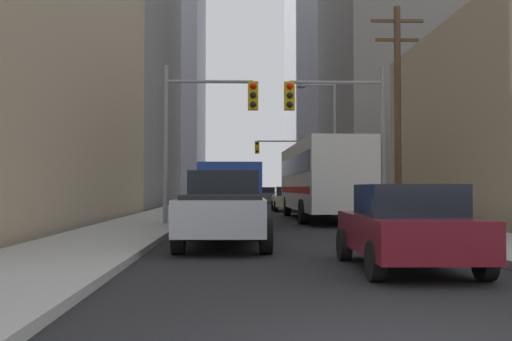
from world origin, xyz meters
TOP-DOWN VIEW (x-y plane):
  - sidewalk_left at (-4.98, 50.00)m, footprint 3.05×160.00m
  - sidewalk_right at (4.98, 50.00)m, footprint 3.05×160.00m
  - city_bus at (2.40, 22.24)m, footprint 2.71×11.54m
  - pickup_truck_silver at (-1.75, 10.21)m, footprint 2.20×5.45m
  - cargo_van_blue at (-1.72, 16.08)m, footprint 2.16×5.27m
  - sedan_maroon at (1.58, 5.69)m, footprint 1.95×4.24m
  - sedan_black at (-1.84, 21.82)m, footprint 1.95×4.25m
  - sedan_beige at (1.81, 32.42)m, footprint 1.95×4.21m
  - sedan_navy at (-1.76, 39.88)m, footprint 1.95×4.22m
  - sedan_grey at (1.84, 54.40)m, footprint 1.96×4.27m
  - traffic_signal_near_left at (-2.57, 17.35)m, footprint 3.52×0.44m
  - traffic_signal_near_right at (2.44, 17.35)m, footprint 3.79×0.44m
  - traffic_signal_far_right at (2.35, 45.79)m, footprint 3.98×0.44m
  - utility_pole_right at (5.28, 19.84)m, footprint 2.20×0.28m
  - street_lamp_right at (3.80, 29.02)m, footprint 2.25×0.32m
  - building_left_mid_office at (-15.79, 46.94)m, footprint 16.72×28.24m
  - building_right_mid_block at (19.65, 50.27)m, footprint 24.30×19.89m
  - building_right_far_highrise at (18.41, 87.21)m, footprint 23.03×21.60m

SIDE VIEW (x-z plane):
  - sidewalk_left at x=-4.98m, z-range 0.00..0.15m
  - sidewalk_right at x=4.98m, z-range 0.00..0.15m
  - sedan_maroon at x=1.58m, z-range 0.01..1.53m
  - sedan_black at x=-1.84m, z-range 0.01..1.53m
  - sedan_beige at x=1.81m, z-range 0.01..1.53m
  - sedan_navy at x=-1.76m, z-range 0.01..1.53m
  - sedan_grey at x=1.84m, z-range 0.01..1.53m
  - pickup_truck_silver at x=-1.75m, z-range -0.02..1.88m
  - cargo_van_blue at x=-1.72m, z-range 0.16..2.42m
  - city_bus at x=2.40m, z-range 0.23..3.63m
  - traffic_signal_near_left at x=-2.57m, z-range 1.03..7.03m
  - traffic_signal_near_right at x=2.44m, z-range 1.04..7.04m
  - traffic_signal_far_right at x=2.35m, z-range 1.05..7.05m
  - street_lamp_right at x=3.80m, z-range 0.77..8.27m
  - utility_pole_right at x=5.28m, z-range 0.27..9.30m
  - building_left_mid_office at x=-15.79m, z-range 0.00..27.00m
  - building_right_mid_block at x=19.65m, z-range 0.00..28.47m
  - building_right_far_highrise at x=18.41m, z-range 0.00..50.45m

